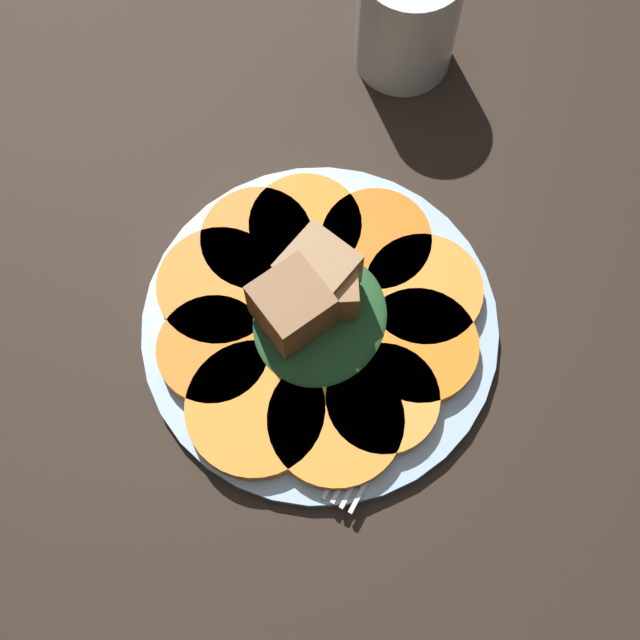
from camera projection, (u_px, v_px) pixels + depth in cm
name	position (u px, v px, depth cm)	size (l,w,h in cm)	color
table_slab	(320.00, 334.00, 65.15)	(120.00, 120.00, 2.00)	black
plate	(320.00, 327.00, 63.72)	(25.45, 25.45, 1.05)	#99B7D1
carrot_slice_0	(382.00, 400.00, 60.67)	(7.78, 7.78, 1.30)	orange
carrot_slice_1	(418.00, 347.00, 61.93)	(8.37, 8.37, 1.30)	orange
carrot_slice_2	(423.00, 291.00, 63.33)	(8.43, 8.43, 1.30)	orange
carrot_slice_3	(376.00, 241.00, 64.64)	(8.02, 8.02, 1.30)	orange
carrot_slice_4	(305.00, 227.00, 65.02)	(8.24, 8.24, 1.30)	orange
carrot_slice_5	(257.00, 241.00, 64.65)	(8.14, 8.14, 1.30)	orange
carrot_slice_6	(220.00, 287.00, 63.43)	(8.91, 8.91, 1.30)	orange
carrot_slice_7	(214.00, 351.00, 61.84)	(7.87, 7.87, 1.30)	orange
carrot_slice_8	(255.00, 409.00, 60.44)	(9.54, 9.54, 1.30)	orange
carrot_slice_9	(336.00, 421.00, 60.17)	(9.28, 9.28, 1.30)	orange
center_pile	(315.00, 304.00, 60.82)	(10.46, 9.41, 6.53)	#235128
fork	(395.00, 395.00, 61.25)	(18.25, 2.58, 0.40)	silver
water_glass	(408.00, 15.00, 67.28)	(7.81, 7.81, 10.14)	silver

